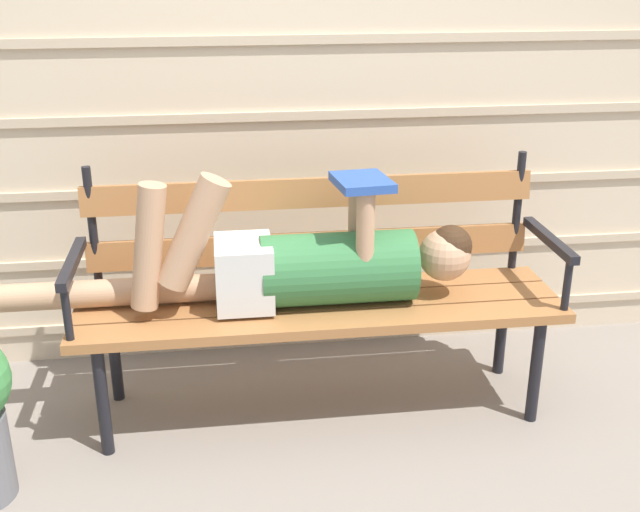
# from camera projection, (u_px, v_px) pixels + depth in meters

# --- Properties ---
(ground_plane) EXTENTS (12.00, 12.00, 0.00)m
(ground_plane) POSITION_uv_depth(u_px,v_px,m) (324.00, 424.00, 2.90)
(ground_plane) COLOR gray
(house_siding) EXTENTS (4.92, 0.08, 2.35)m
(house_siding) POSITION_uv_depth(u_px,v_px,m) (301.00, 77.00, 3.08)
(house_siding) COLOR beige
(house_siding) RESTS_ON ground
(park_bench) EXTENTS (1.76, 0.47, 0.93)m
(park_bench) POSITION_uv_depth(u_px,v_px,m) (318.00, 281.00, 2.88)
(park_bench) COLOR #9E6638
(park_bench) RESTS_ON ground
(reclining_person) EXTENTS (1.70, 0.27, 0.52)m
(reclining_person) POSITION_uv_depth(u_px,v_px,m) (301.00, 263.00, 2.76)
(reclining_person) COLOR #33703D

